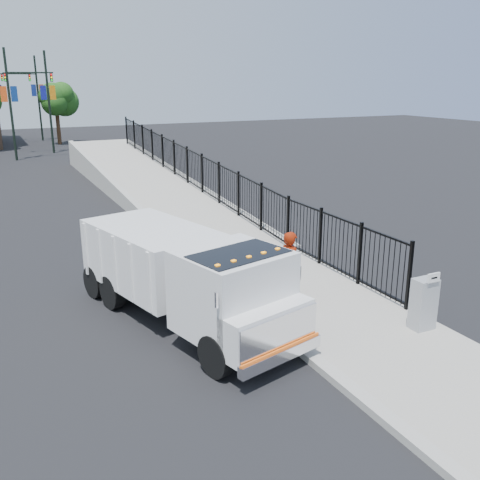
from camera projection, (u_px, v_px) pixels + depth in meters
name	position (u px, v px, depth m)	size (l,w,h in m)	color
ground	(249.00, 309.00, 14.10)	(120.00, 120.00, 0.00)	black
sidewalk	(355.00, 323.00, 13.17)	(3.55, 12.00, 0.12)	#9E998E
curb	(288.00, 338.00, 12.36)	(0.30, 12.00, 0.16)	#ADAAA3
ramp	(150.00, 192.00, 28.77)	(3.95, 24.00, 1.70)	#9E998E
iron_fence	(202.00, 186.00, 25.66)	(0.10, 28.00, 1.80)	black
truck	(186.00, 274.00, 12.89)	(3.84, 7.22, 2.36)	black
worker	(290.00, 267.00, 14.09)	(0.70, 0.46, 1.93)	maroon
utility_cabinet	(423.00, 304.00, 12.61)	(0.55, 0.40, 1.25)	gray
arrow_sign	(434.00, 278.00, 12.20)	(0.35, 0.04, 0.22)	white
debris	(301.00, 312.00, 13.56)	(0.29, 0.29, 0.07)	silver
light_pole_0	(14.00, 100.00, 38.90)	(3.77, 0.22, 8.00)	black
light_pole_1	(45.00, 98.00, 42.70)	(3.78, 0.22, 8.00)	black
light_pole_3	(35.00, 95.00, 51.66)	(3.78, 0.22, 8.00)	black
tree_1	(56.00, 101.00, 48.76)	(2.45, 2.45, 5.22)	#382314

